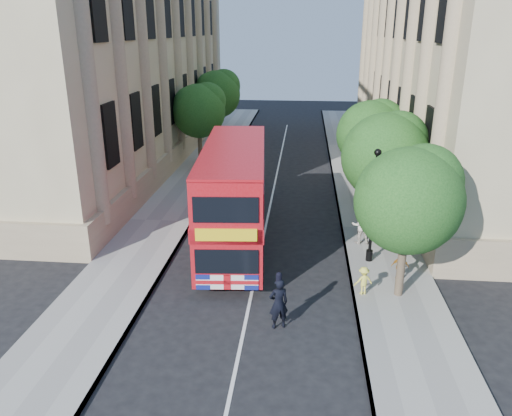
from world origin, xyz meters
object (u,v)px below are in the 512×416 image
(woman_pedestrian, at_px, (361,225))
(box_van, at_px, (236,175))
(police_constable, at_px, (279,303))
(lamp_post, at_px, (373,211))
(double_decker_bus, at_px, (234,194))

(woman_pedestrian, bearing_deg, box_van, -51.23)
(woman_pedestrian, bearing_deg, police_constable, 58.43)
(box_van, bearing_deg, police_constable, -80.05)
(lamp_post, relative_size, woman_pedestrian, 2.79)
(police_constable, bearing_deg, woman_pedestrian, -136.79)
(police_constable, bearing_deg, double_decker_bus, -91.44)
(box_van, xyz_separation_m, woman_pedestrian, (7.04, -7.04, -0.29))
(lamp_post, relative_size, police_constable, 2.69)
(woman_pedestrian, bearing_deg, lamp_post, 90.24)
(double_decker_bus, relative_size, police_constable, 5.54)
(double_decker_bus, height_order, woman_pedestrian, double_decker_bus)
(double_decker_bus, xyz_separation_m, police_constable, (2.48, -6.82, -1.71))
(woman_pedestrian, bearing_deg, double_decker_bus, 0.71)
(police_constable, bearing_deg, lamp_post, -145.72)
(lamp_post, distance_m, police_constable, 6.93)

